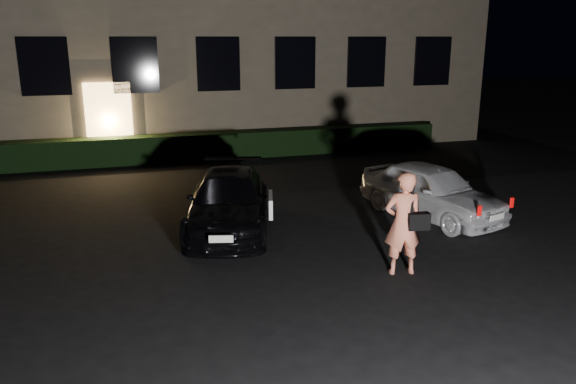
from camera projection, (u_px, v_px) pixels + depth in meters
name	position (u px, v px, depth m)	size (l,w,h in m)	color
ground	(346.00, 291.00, 8.78)	(80.00, 80.00, 0.00)	black
hedge	(223.00, 145.00, 18.35)	(15.00, 0.70, 0.85)	black
sedan	(229.00, 201.00, 11.57)	(2.55, 4.23, 1.15)	black
hatch	(431.00, 191.00, 12.30)	(2.35, 3.75, 1.19)	silver
man	(404.00, 223.00, 9.24)	(0.74, 0.51, 1.76)	#D87356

